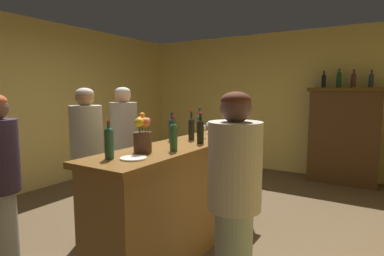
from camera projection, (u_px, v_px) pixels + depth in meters
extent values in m
plane|color=brown|center=(167.00, 230.00, 3.48)|extent=(8.59, 8.59, 0.00)
cube|color=#D2B65B|center=(267.00, 102.00, 6.16)|extent=(5.37, 0.12, 2.66)
cube|color=#D2B35B|center=(24.00, 106.00, 4.73)|extent=(0.12, 6.73, 2.66)
cube|color=brown|center=(185.00, 198.00, 3.08)|extent=(0.51, 2.18, 1.00)
cube|color=brown|center=(184.00, 146.00, 3.02)|extent=(0.58, 2.27, 0.05)
cube|color=#442A13|center=(344.00, 136.00, 5.21)|extent=(1.07, 0.38, 1.61)
cube|color=#49310C|center=(346.00, 89.00, 5.12)|extent=(1.15, 0.44, 0.06)
cylinder|color=#274E35|center=(109.00, 145.00, 2.30)|extent=(0.07, 0.07, 0.20)
sphere|color=#274E35|center=(109.00, 132.00, 2.29)|extent=(0.07, 0.07, 0.07)
cylinder|color=#274E35|center=(109.00, 127.00, 2.28)|extent=(0.02, 0.02, 0.07)
cylinder|color=#AD241E|center=(108.00, 121.00, 2.28)|extent=(0.02, 0.02, 0.02)
cylinder|color=#192B3E|center=(172.00, 131.00, 3.16)|extent=(0.07, 0.07, 0.19)
sphere|color=#192B3E|center=(172.00, 122.00, 3.15)|extent=(0.07, 0.07, 0.07)
cylinder|color=#192B3E|center=(172.00, 118.00, 3.14)|extent=(0.03, 0.03, 0.08)
cylinder|color=black|center=(172.00, 113.00, 3.14)|extent=(0.03, 0.03, 0.02)
cylinder|color=#274931|center=(200.00, 126.00, 3.62)|extent=(0.07, 0.07, 0.19)
sphere|color=#274931|center=(200.00, 118.00, 3.61)|extent=(0.07, 0.07, 0.07)
cylinder|color=#274931|center=(200.00, 114.00, 3.60)|extent=(0.02, 0.02, 0.09)
cylinder|color=black|center=(200.00, 109.00, 3.59)|extent=(0.03, 0.03, 0.02)
cylinder|color=black|center=(191.00, 131.00, 3.20)|extent=(0.06, 0.06, 0.20)
sphere|color=black|center=(191.00, 121.00, 3.19)|extent=(0.06, 0.06, 0.06)
cylinder|color=black|center=(191.00, 116.00, 3.19)|extent=(0.02, 0.02, 0.10)
cylinder|color=red|center=(191.00, 111.00, 3.18)|extent=(0.02, 0.02, 0.02)
cylinder|color=#295328|center=(174.00, 139.00, 2.61)|extent=(0.06, 0.06, 0.20)
sphere|color=#295328|center=(174.00, 127.00, 2.60)|extent=(0.06, 0.06, 0.06)
cylinder|color=#295328|center=(173.00, 123.00, 2.59)|extent=(0.02, 0.02, 0.08)
cylinder|color=#AE1929|center=(173.00, 117.00, 2.59)|extent=(0.02, 0.02, 0.02)
cylinder|color=black|center=(200.00, 134.00, 2.98)|extent=(0.07, 0.07, 0.19)
sphere|color=black|center=(200.00, 124.00, 2.97)|extent=(0.07, 0.07, 0.07)
cylinder|color=black|center=(200.00, 119.00, 2.96)|extent=(0.03, 0.03, 0.09)
cylinder|color=#B12725|center=(200.00, 113.00, 2.95)|extent=(0.03, 0.03, 0.02)
cylinder|color=white|center=(203.00, 137.00, 3.37)|extent=(0.06, 0.06, 0.00)
cylinder|color=white|center=(203.00, 134.00, 3.37)|extent=(0.01, 0.01, 0.07)
ellipsoid|color=white|center=(203.00, 127.00, 3.36)|extent=(0.07, 0.07, 0.07)
ellipsoid|color=maroon|center=(203.00, 129.00, 3.36)|extent=(0.06, 0.06, 0.03)
cylinder|color=white|center=(208.00, 133.00, 3.76)|extent=(0.07, 0.07, 0.00)
cylinder|color=white|center=(208.00, 130.00, 3.76)|extent=(0.01, 0.01, 0.06)
ellipsoid|color=white|center=(208.00, 125.00, 3.75)|extent=(0.06, 0.06, 0.06)
ellipsoid|color=maroon|center=(208.00, 126.00, 3.75)|extent=(0.05, 0.05, 0.03)
cylinder|color=#4C2F1F|center=(143.00, 142.00, 2.54)|extent=(0.15, 0.15, 0.17)
cylinder|color=#38602D|center=(145.00, 131.00, 2.52)|extent=(0.01, 0.01, 0.15)
sphere|color=orange|center=(145.00, 122.00, 2.51)|extent=(0.08, 0.08, 0.08)
cylinder|color=#38602D|center=(148.00, 130.00, 2.57)|extent=(0.01, 0.01, 0.16)
sphere|color=#BD3F75|center=(148.00, 120.00, 2.56)|extent=(0.05, 0.05, 0.05)
cylinder|color=#38602D|center=(142.00, 128.00, 2.57)|extent=(0.01, 0.01, 0.20)
sphere|color=orange|center=(142.00, 116.00, 2.55)|extent=(0.05, 0.05, 0.05)
cylinder|color=#38602D|center=(140.00, 130.00, 2.52)|extent=(0.01, 0.01, 0.17)
sphere|color=orange|center=(140.00, 119.00, 2.51)|extent=(0.04, 0.04, 0.04)
cylinder|color=#38602D|center=(139.00, 132.00, 2.48)|extent=(0.01, 0.01, 0.15)
sphere|color=gold|center=(139.00, 122.00, 2.47)|extent=(0.07, 0.07, 0.07)
cylinder|color=white|center=(133.00, 158.00, 2.31)|extent=(0.20, 0.20, 0.01)
cylinder|color=black|center=(324.00, 82.00, 5.29)|extent=(0.07, 0.07, 0.19)
sphere|color=black|center=(324.00, 76.00, 5.28)|extent=(0.07, 0.07, 0.07)
cylinder|color=black|center=(324.00, 74.00, 5.27)|extent=(0.03, 0.03, 0.09)
cylinder|color=gold|center=(324.00, 70.00, 5.27)|extent=(0.03, 0.03, 0.02)
cylinder|color=#143D17|center=(339.00, 81.00, 5.16)|extent=(0.08, 0.08, 0.22)
sphere|color=#143D17|center=(339.00, 74.00, 5.15)|extent=(0.08, 0.08, 0.08)
cylinder|color=#143D17|center=(339.00, 72.00, 5.15)|extent=(0.03, 0.03, 0.08)
cylinder|color=black|center=(339.00, 69.00, 5.14)|extent=(0.04, 0.04, 0.02)
cylinder|color=#45261D|center=(353.00, 82.00, 5.05)|extent=(0.08, 0.08, 0.19)
sphere|color=#45261D|center=(354.00, 76.00, 5.04)|extent=(0.08, 0.08, 0.08)
cylinder|color=#45261D|center=(354.00, 73.00, 5.04)|extent=(0.03, 0.03, 0.09)
cylinder|color=black|center=(354.00, 70.00, 5.03)|extent=(0.03, 0.03, 0.02)
cylinder|color=#213038|center=(371.00, 82.00, 4.92)|extent=(0.07, 0.07, 0.18)
sphere|color=#213038|center=(372.00, 76.00, 4.91)|extent=(0.07, 0.07, 0.07)
cylinder|color=#213038|center=(372.00, 73.00, 4.91)|extent=(0.03, 0.03, 0.08)
cylinder|color=black|center=(372.00, 70.00, 4.90)|extent=(0.03, 0.03, 0.02)
cylinder|color=gray|center=(3.00, 239.00, 2.45)|extent=(0.22, 0.22, 0.78)
cylinder|color=#4F6147|center=(125.00, 187.00, 3.71)|extent=(0.23, 0.23, 0.83)
cylinder|color=gray|center=(124.00, 128.00, 3.62)|extent=(0.32, 0.32, 0.59)
sphere|color=tan|center=(123.00, 95.00, 3.58)|extent=(0.18, 0.18, 0.18)
ellipsoid|color=#A9AB99|center=(123.00, 92.00, 3.57)|extent=(0.18, 0.18, 0.10)
cylinder|color=#939A8E|center=(89.00, 203.00, 3.20)|extent=(0.23, 0.23, 0.81)
cylinder|color=#B0AB95|center=(86.00, 135.00, 3.11)|extent=(0.32, 0.32, 0.60)
sphere|color=#9A6B40|center=(85.00, 97.00, 3.07)|extent=(0.18, 0.18, 0.18)
ellipsoid|color=#BCA99E|center=(85.00, 93.00, 3.06)|extent=(0.17, 0.17, 0.10)
cylinder|color=#BBAE96|center=(235.00, 166.00, 2.01)|extent=(0.35, 0.35, 0.57)
sphere|color=brown|center=(236.00, 107.00, 1.96)|extent=(0.20, 0.20, 0.20)
ellipsoid|color=#552818|center=(236.00, 100.00, 1.96)|extent=(0.19, 0.19, 0.11)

